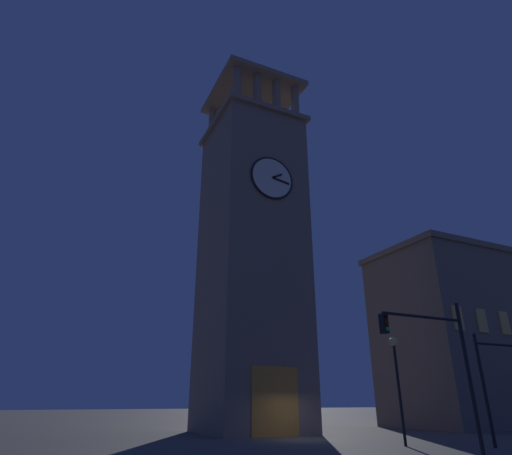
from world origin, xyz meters
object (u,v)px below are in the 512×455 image
Objects in this scene: traffic_signal_near at (497,370)px; adjacent_wing_building at (480,337)px; street_lamp at (396,368)px; traffic_signal_mid at (440,351)px; clocktower at (252,255)px.

adjacent_wing_building is at bearing -141.17° from traffic_signal_near.
street_lamp is at bearing 26.37° from adjacent_wing_building.
clocktower is at bearing -85.35° from traffic_signal_mid.
clocktower is at bearing -74.80° from street_lamp.
clocktower is 14.52m from street_lamp.
street_lamp is at bearing -29.19° from traffic_signal_near.
adjacent_wing_building is 24.84m from traffic_signal_mid.
traffic_signal_near is 6.35m from traffic_signal_mid.
traffic_signal_mid is at bearing 94.65° from clocktower.
clocktower is 22.37m from adjacent_wing_building.
clocktower is at bearing -4.68° from adjacent_wing_building.
clocktower reaches higher than adjacent_wing_building.
traffic_signal_mid is (20.41, 13.73, -3.40)m from adjacent_wing_building.
traffic_signal_near is at bearing -160.54° from traffic_signal_mid.
adjacent_wing_building is (-21.67, 1.78, -5.23)m from clocktower.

